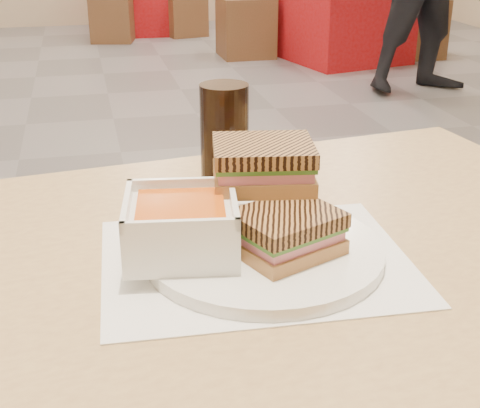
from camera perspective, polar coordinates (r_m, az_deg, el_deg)
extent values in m
cube|color=tan|center=(0.81, -4.40, -5.63)|extent=(1.28, 0.84, 0.03)
cylinder|color=tan|center=(1.44, 14.28, -9.38)|extent=(0.06, 0.06, 0.72)
cube|color=white|center=(0.79, 1.36, -4.84)|extent=(0.37, 0.30, 0.00)
cylinder|color=white|center=(0.80, 2.04, -4.00)|extent=(0.28, 0.28, 0.02)
cube|color=white|center=(0.77, -4.99, -2.28)|extent=(0.14, 0.14, 0.05)
cube|color=#D65B14|center=(0.76, -5.07, -0.27)|extent=(0.11, 0.11, 0.01)
cube|color=white|center=(0.76, -0.55, 0.16)|extent=(0.02, 0.13, 0.01)
cube|color=white|center=(0.76, -9.60, -0.13)|extent=(0.02, 0.13, 0.01)
cube|color=white|center=(0.81, -5.08, 1.70)|extent=(0.13, 0.02, 0.01)
cube|color=white|center=(0.70, -5.08, -1.92)|extent=(0.13, 0.02, 0.01)
cube|color=tan|center=(0.78, 3.92, -3.50)|extent=(0.14, 0.13, 0.02)
cube|color=#D16D7A|center=(0.77, 3.95, -2.57)|extent=(0.13, 0.12, 0.01)
cube|color=#386B23|center=(0.77, 3.97, -2.01)|extent=(0.14, 0.12, 0.01)
cube|color=olive|center=(0.76, 3.99, -1.26)|extent=(0.14, 0.13, 0.02)
cube|color=tan|center=(0.83, 1.96, 2.23)|extent=(0.14, 0.12, 0.02)
cube|color=#D16D7A|center=(0.82, 1.98, 3.21)|extent=(0.13, 0.11, 0.01)
cube|color=#386B23|center=(0.82, 1.99, 3.80)|extent=(0.13, 0.11, 0.01)
cube|color=olive|center=(0.82, 2.00, 4.60)|extent=(0.14, 0.12, 0.02)
cylinder|color=black|center=(0.99, -1.33, 5.81)|extent=(0.07, 0.07, 0.15)
cube|color=#A6181F|center=(5.72, 8.85, 15.61)|extent=(1.01, 1.01, 0.74)
cube|color=brown|center=(5.83, 0.49, 14.76)|extent=(0.44, 0.44, 0.48)
cube|color=brown|center=(6.00, 14.54, 14.26)|extent=(0.43, 0.43, 0.48)
cube|color=brown|center=(6.67, -10.76, 15.19)|extent=(0.45, 0.45, 0.42)
cube|color=brown|center=(6.91, -4.75, 15.74)|extent=(0.44, 0.44, 0.41)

